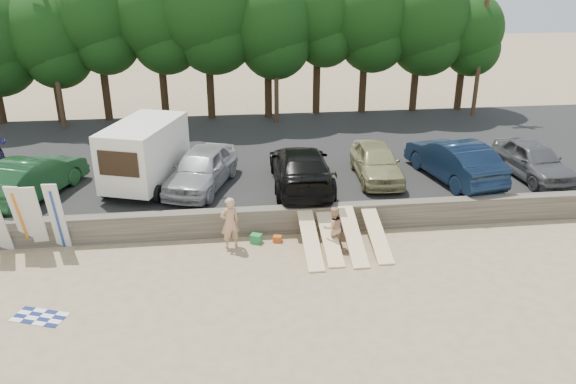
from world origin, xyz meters
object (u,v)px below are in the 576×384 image
(box_trailer, at_px, (145,152))
(cooler, at_px, (256,238))
(beachgoer_b, at_px, (333,227))
(car_4, at_px, (376,162))
(car_1, at_px, (32,177))
(car_2, at_px, (201,168))
(car_3, at_px, (301,168))
(car_6, at_px, (533,160))
(car_5, at_px, (454,160))
(beachgoer_a, at_px, (230,223))

(box_trailer, distance_m, cooler, 6.27)
(beachgoer_b, bearing_deg, car_4, -132.52)
(car_1, relative_size, car_2, 1.03)
(car_3, xyz_separation_m, car_6, (10.10, -0.05, -0.07))
(car_1, distance_m, cooler, 9.40)
(car_4, xyz_separation_m, car_6, (6.75, -0.66, 0.02))
(car_2, bearing_deg, car_5, 17.33)
(car_1, height_order, car_3, car_3)
(box_trailer, relative_size, beachgoer_a, 2.49)
(car_4, distance_m, beachgoer_a, 7.67)
(car_2, xyz_separation_m, car_3, (4.06, -0.43, 0.01))
(box_trailer, height_order, car_5, box_trailer)
(car_5, height_order, beachgoer_b, car_5)
(car_6, bearing_deg, car_5, 174.38)
(car_5, bearing_deg, cooler, 11.28)
(beachgoer_b, distance_m, cooler, 2.83)
(box_trailer, relative_size, car_2, 0.97)
(car_4, bearing_deg, beachgoer_b, -117.40)
(car_5, height_order, car_6, car_5)
(box_trailer, bearing_deg, car_2, 11.10)
(beachgoer_b, bearing_deg, beachgoer_a, -18.86)
(car_6, bearing_deg, beachgoer_a, -167.61)
(car_4, height_order, car_6, car_6)
(box_trailer, height_order, car_4, box_trailer)
(car_4, bearing_deg, cooler, -140.38)
(car_4, relative_size, cooler, 11.66)
(beachgoer_a, bearing_deg, box_trailer, -73.55)
(car_2, bearing_deg, cooler, -43.94)
(car_5, bearing_deg, beachgoer_b, 24.10)
(car_3, height_order, car_6, car_3)
(car_3, distance_m, beachgoer_b, 4.20)
(car_2, bearing_deg, car_6, 17.08)
(car_2, xyz_separation_m, beachgoer_a, (1.04, -4.08, -0.58))
(car_3, distance_m, car_5, 6.59)
(box_trailer, xyz_separation_m, beachgoer_a, (3.30, -4.40, -1.27))
(car_2, distance_m, car_3, 4.08)
(cooler, bearing_deg, beachgoer_b, 10.86)
(box_trailer, relative_size, car_1, 0.94)
(box_trailer, bearing_deg, beachgoer_a, -34.01)
(beachgoer_b, bearing_deg, car_3, -93.92)
(box_trailer, height_order, beachgoer_a, box_trailer)
(car_5, height_order, beachgoer_a, car_5)
(cooler, bearing_deg, car_2, 141.99)
(beachgoer_b, bearing_deg, car_5, -157.01)
(car_1, height_order, cooler, car_1)
(box_trailer, height_order, beachgoer_b, box_trailer)
(car_6, relative_size, cooler, 12.03)
(car_3, bearing_deg, beachgoer_a, 52.31)
(car_3, xyz_separation_m, car_4, (3.35, 0.60, -0.09))
(car_2, distance_m, beachgoer_a, 4.25)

